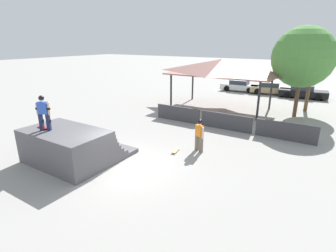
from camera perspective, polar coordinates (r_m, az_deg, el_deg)
The scene contains 13 objects.
ground_plane at distance 12.29m, azimuth -9.17°, elevation -8.87°, with size 160.00×160.00×0.00m, color gray.
quarter_pipe_ramp at distance 13.29m, azimuth -20.31°, elevation -4.21°, with size 4.04×4.01×1.62m.
skater_on_deck at distance 12.96m, azimuth -25.54°, elevation 3.04°, with size 0.68×0.45×1.62m.
skateboard_on_deck at distance 13.51m, azimuth -25.47°, elevation -0.25°, with size 0.78×0.29×0.09m.
bystander_walking at distance 13.56m, azimuth 6.84°, elevation -1.47°, with size 0.65×0.41×1.73m.
skateboard_on_ground at distance 13.72m, azimuth 1.65°, elevation -5.41°, with size 0.33×0.78×0.09m.
barrier_fence at distance 17.42m, azimuth 12.50°, elevation 0.94°, with size 10.65×0.12×1.05m.
pavilion_shelter at distance 22.50m, azimuth 11.65°, elevation 12.45°, with size 8.65×4.72×4.13m.
tree_beside_pavilion at distance 21.67m, azimuth 27.33°, elevation 13.15°, with size 4.34×4.34×6.58m.
tree_far_back at distance 23.90m, azimuth 29.10°, elevation 12.49°, with size 3.22×3.22×5.75m.
parked_car_white at distance 31.56m, azimuth 15.37°, elevation 8.42°, with size 4.28×1.78×1.27m.
parked_car_tan at distance 30.89m, azimuth 21.29°, elevation 7.64°, with size 4.37×2.50×1.27m.
parked_car_black at distance 30.02m, azimuth 27.27°, elevation 6.60°, with size 4.63×2.15×1.27m.
Camera 1 is at (7.45, -8.08, 5.51)m, focal length 28.00 mm.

